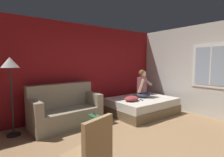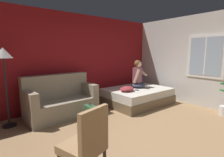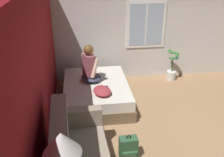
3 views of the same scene
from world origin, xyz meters
TOP-DOWN VIEW (x-y plane):
  - ground_plane at (0.00, 0.00)m, footprint 40.00×40.00m
  - wall_back_accent at (0.00, 2.89)m, footprint 11.02×0.16m
  - wall_side_with_window at (3.09, 0.01)m, footprint 0.19×7.02m
  - bed at (1.73, 1.83)m, footprint 1.98×1.49m
  - person_seated at (1.88, 1.95)m, footprint 0.65×0.60m
  - backpack at (-0.23, 1.44)m, footprint 0.24×0.31m
  - throw_pillow at (1.21, 1.74)m, footprint 0.55×0.45m
  - cell_phone at (1.53, 1.65)m, footprint 0.08×0.15m
  - floor_lamp at (-1.72, 2.36)m, footprint 0.36×0.36m
  - potted_plant at (2.70, -0.32)m, footprint 0.39×0.37m

SIDE VIEW (x-z plane):
  - ground_plane at x=0.00m, z-range 0.00..0.00m
  - backpack at x=-0.23m, z-range -0.04..0.42m
  - bed at x=1.73m, z-range 0.00..0.48m
  - potted_plant at x=2.70m, z-range -0.12..0.73m
  - cell_phone at x=1.53m, z-range 0.48..0.49m
  - throw_pillow at x=1.21m, z-range 0.48..0.62m
  - person_seated at x=1.88m, z-range 0.40..1.27m
  - wall_back_accent at x=0.00m, z-range 0.00..2.70m
  - wall_side_with_window at x=3.09m, z-range 0.00..2.70m
  - floor_lamp at x=-1.72m, z-range 0.58..2.28m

